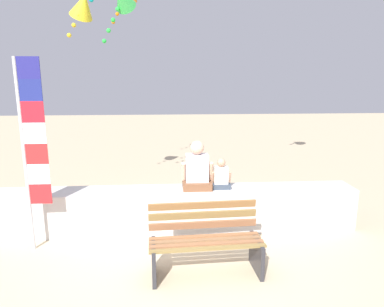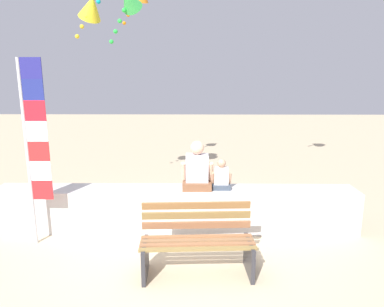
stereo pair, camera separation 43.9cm
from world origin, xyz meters
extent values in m
plane|color=#C2AE8B|center=(0.00, 0.00, 0.00)|extent=(40.00, 40.00, 0.00)
cube|color=beige|center=(0.00, 1.08, 0.36)|extent=(6.02, 0.57, 0.71)
cube|color=olive|center=(0.38, -0.49, 0.45)|extent=(1.47, 0.14, 0.03)
cube|color=#8E5D3D|center=(0.37, -0.38, 0.45)|extent=(1.47, 0.14, 0.03)
cube|color=#876040|center=(0.37, -0.27, 0.45)|extent=(1.47, 0.14, 0.03)
cube|color=#95613E|center=(0.36, -0.16, 0.45)|extent=(1.47, 0.14, 0.03)
cube|color=#8C5C3E|center=(0.36, -0.05, 0.57)|extent=(1.47, 0.12, 0.10)
cube|color=olive|center=(0.36, -0.03, 0.70)|extent=(1.47, 0.12, 0.10)
cube|color=brown|center=(0.36, 0.00, 0.83)|extent=(1.47, 0.12, 0.10)
cube|color=#2D2D33|center=(-0.30, -0.36, 0.23)|extent=(0.08, 0.53, 0.45)
cube|color=#2D2D33|center=(1.05, -0.29, 0.23)|extent=(0.08, 0.53, 0.45)
cube|color=brown|center=(0.37, 1.09, 0.78)|extent=(0.47, 0.39, 0.13)
cube|color=silver|center=(0.37, 1.09, 1.07)|extent=(0.37, 0.24, 0.45)
cylinder|color=#D9AB8C|center=(0.14, 1.07, 1.01)|extent=(0.08, 0.18, 0.33)
cylinder|color=#D9AB8C|center=(0.59, 1.07, 1.01)|extent=(0.08, 0.18, 0.33)
sphere|color=#D9AB8C|center=(0.37, 1.09, 1.41)|extent=(0.23, 0.23, 0.23)
cube|color=#36414F|center=(0.77, 1.09, 0.75)|extent=(0.30, 0.24, 0.08)
cube|color=white|center=(0.77, 1.09, 0.94)|extent=(0.23, 0.15, 0.28)
cylinder|color=tan|center=(0.63, 1.08, 0.90)|extent=(0.05, 0.11, 0.21)
cylinder|color=tan|center=(0.91, 1.08, 0.90)|extent=(0.05, 0.11, 0.21)
sphere|color=tan|center=(0.77, 1.09, 1.15)|extent=(0.14, 0.14, 0.14)
cylinder|color=#B7B7BC|center=(-2.13, 0.53, 1.40)|extent=(0.05, 0.05, 2.79)
cube|color=red|center=(-1.96, 0.53, 0.86)|extent=(0.30, 0.02, 0.30)
cube|color=white|center=(-1.96, 0.53, 1.16)|extent=(0.30, 0.02, 0.30)
cube|color=red|center=(-1.96, 0.53, 1.46)|extent=(0.30, 0.02, 0.30)
cube|color=white|center=(-1.96, 0.53, 1.76)|extent=(0.30, 0.02, 0.30)
cube|color=red|center=(-1.96, 0.53, 2.05)|extent=(0.30, 0.02, 0.30)
cube|color=navy|center=(-1.96, 0.53, 2.35)|extent=(0.30, 0.02, 0.30)
cube|color=navy|center=(-1.96, 0.53, 2.65)|extent=(0.30, 0.02, 0.30)
cone|color=yellow|center=(-1.61, 2.41, 3.80)|extent=(0.70, 0.73, 0.59)
sphere|color=yellow|center=(-1.69, 2.35, 3.62)|extent=(0.08, 0.08, 0.08)
sphere|color=yellow|center=(-1.77, 2.29, 3.44)|extent=(0.08, 0.08, 0.08)
sphere|color=yellow|center=(-1.84, 2.23, 3.26)|extent=(0.08, 0.08, 0.08)
sphere|color=green|center=(-0.97, 2.30, 3.72)|extent=(0.08, 0.08, 0.08)
sphere|color=green|center=(-1.07, 2.33, 3.54)|extent=(0.08, 0.08, 0.08)
sphere|color=green|center=(-1.16, 2.36, 3.36)|extent=(0.08, 0.08, 0.08)
sphere|color=green|center=(-1.26, 2.40, 3.18)|extent=(0.08, 0.08, 0.08)
sphere|color=orange|center=(-1.11, 3.90, 4.09)|extent=(0.08, 0.08, 0.08)
sphere|color=orange|center=(-1.20, 3.85, 3.91)|extent=(0.08, 0.08, 0.08)
sphere|color=orange|center=(-1.28, 3.81, 3.73)|extent=(0.08, 0.08, 0.08)
sphere|color=#0D9CAA|center=(-1.42, 2.23, 3.86)|extent=(0.08, 0.08, 0.08)
camera|label=1|loc=(-0.09, -4.34, 2.50)|focal=32.03mm
camera|label=2|loc=(0.35, -4.36, 2.50)|focal=32.03mm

